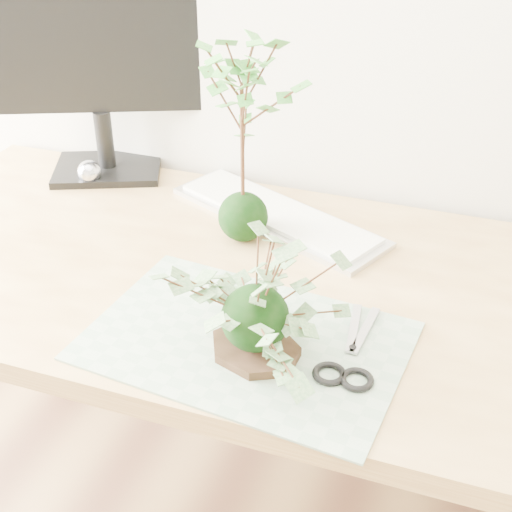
% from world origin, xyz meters
% --- Properties ---
extents(desk, '(1.60, 0.70, 0.74)m').
position_xyz_m(desk, '(0.01, 1.23, 0.65)').
color(desk, tan).
rests_on(desk, ground_plane).
extents(cutting_mat, '(0.51, 0.37, 0.00)m').
position_xyz_m(cutting_mat, '(0.02, 1.05, 0.74)').
color(cutting_mat, gray).
rests_on(cutting_mat, desk).
extents(stone_dish, '(0.19, 0.19, 0.01)m').
position_xyz_m(stone_dish, '(0.04, 1.02, 0.75)').
color(stone_dish, black).
rests_on(stone_dish, cutting_mat).
extents(ivy_kokedama, '(0.31, 0.31, 0.20)m').
position_xyz_m(ivy_kokedama, '(0.04, 1.02, 0.86)').
color(ivy_kokedama, black).
rests_on(ivy_kokedama, stone_dish).
extents(maple_kokedama, '(0.22, 0.22, 0.40)m').
position_xyz_m(maple_kokedama, '(-0.10, 1.34, 1.02)').
color(maple_kokedama, black).
rests_on(maple_kokedama, desk).
extents(keyboard, '(0.49, 0.32, 0.02)m').
position_xyz_m(keyboard, '(-0.06, 1.44, 0.75)').
color(keyboard, '#BCBCBC').
rests_on(keyboard, desk).
extents(monitor, '(0.55, 0.26, 0.52)m').
position_xyz_m(monitor, '(-0.49, 1.53, 1.04)').
color(monitor, black).
rests_on(monitor, desk).
extents(foil_ball, '(0.05, 0.05, 0.05)m').
position_xyz_m(foil_ball, '(-0.50, 1.45, 0.77)').
color(foil_ball, silver).
rests_on(foil_ball, desk).
extents(scissors, '(0.09, 0.20, 0.01)m').
position_xyz_m(scissors, '(0.18, 1.04, 0.75)').
color(scissors, '#96969C').
rests_on(scissors, cutting_mat).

